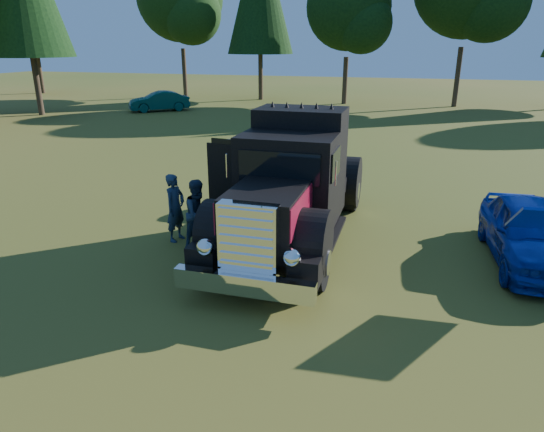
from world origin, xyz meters
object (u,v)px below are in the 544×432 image
(spectator_near, at_px, (175,208))
(distant_teal_car, at_px, (159,101))
(hotrod_coupe, at_px, (531,233))
(spectator_far, at_px, (199,214))
(diamond_t_truck, at_px, (291,190))

(spectator_near, relative_size, distant_teal_car, 0.40)
(hotrod_coupe, height_order, distant_teal_car, hotrod_coupe)
(spectator_far, bearing_deg, distant_teal_car, 57.31)
(hotrod_coupe, height_order, spectator_near, hotrod_coupe)
(spectator_far, distance_m, distant_teal_car, 24.16)
(diamond_t_truck, distance_m, spectator_near, 2.73)
(diamond_t_truck, xyz_separation_m, spectator_near, (-2.61, -0.64, -0.48))
(hotrod_coupe, distance_m, spectator_near, 7.79)
(diamond_t_truck, bearing_deg, spectator_far, -155.78)
(diamond_t_truck, bearing_deg, hotrod_coupe, 3.22)
(hotrod_coupe, bearing_deg, distant_teal_car, 134.53)
(spectator_near, bearing_deg, diamond_t_truck, -65.97)
(diamond_t_truck, bearing_deg, spectator_near, -166.25)
(hotrod_coupe, distance_m, distant_teal_car, 27.56)
(diamond_t_truck, height_order, hotrod_coupe, diamond_t_truck)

